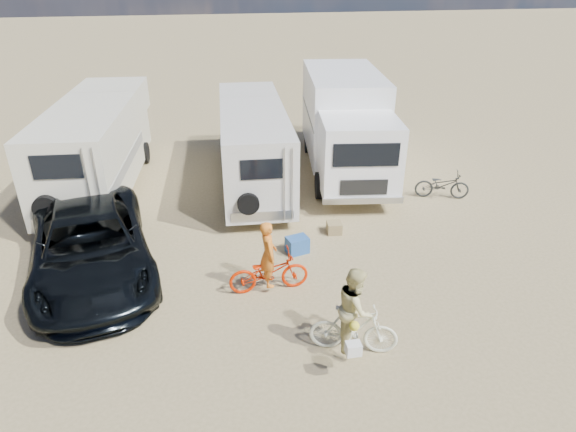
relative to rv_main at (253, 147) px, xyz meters
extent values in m
plane|color=tan|center=(-0.08, -6.69, -1.39)|extent=(140.00, 140.00, 0.00)
imported|color=black|center=(-4.65, -5.03, -0.55)|extent=(3.95, 6.49, 1.68)
imported|color=#C52000|center=(-0.38, -6.47, -0.88)|extent=(1.96, 0.76, 1.01)
imported|color=silver|center=(1.01, -8.87, -0.85)|extent=(1.87, 1.03, 1.08)
imported|color=orange|center=(-0.38, -6.47, -0.55)|extent=(0.43, 0.63, 1.68)
imported|color=#CDC17F|center=(1.01, -8.87, -0.49)|extent=(0.92, 1.04, 1.81)
imported|color=#232623|center=(6.07, -2.23, -0.92)|extent=(1.88, 1.10, 0.93)
cube|color=#265297|center=(0.63, -4.87, -1.16)|extent=(0.67, 0.56, 0.46)
cube|color=olive|center=(1.90, -3.98, -1.22)|extent=(0.45, 0.45, 0.33)
camera|label=1|loc=(-1.65, -16.41, 5.79)|focal=31.10mm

